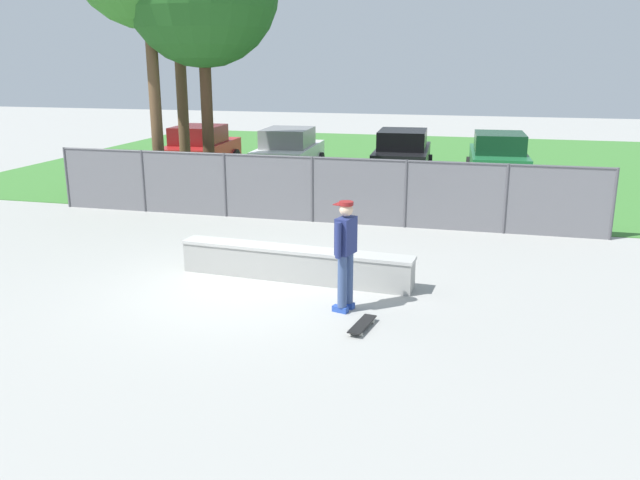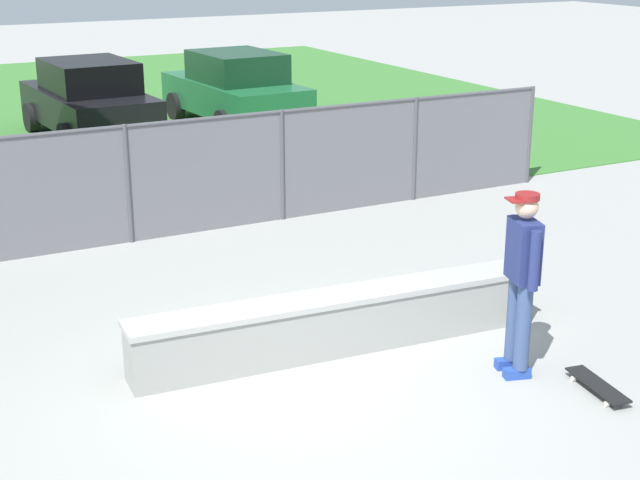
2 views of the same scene
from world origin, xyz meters
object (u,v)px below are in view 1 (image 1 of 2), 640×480
(concrete_ledge, at_px, (295,264))
(car_white, at_px, (289,151))
(car_red, at_px, (200,148))
(car_green, at_px, (498,157))
(skateboard, at_px, (362,324))
(car_black, at_px, (402,153))
(skateboarder, at_px, (346,250))

(concrete_ledge, height_order, car_white, car_white)
(car_red, bearing_deg, car_green, 1.32)
(skateboard, bearing_deg, concrete_ledge, 130.00)
(car_green, bearing_deg, car_black, 177.89)
(skateboard, relative_size, car_black, 0.19)
(car_white, xyz_separation_m, car_black, (4.04, 0.44, 0.00))
(concrete_ledge, bearing_deg, car_white, 107.55)
(car_black, bearing_deg, car_white, -173.72)
(concrete_ledge, bearing_deg, car_red, 121.81)
(car_black, height_order, car_green, same)
(car_black, xyz_separation_m, car_green, (3.26, -0.12, 0.00))
(skateboarder, bearing_deg, car_black, 93.37)
(concrete_ledge, xyz_separation_m, car_white, (-3.56, 11.26, 0.52))
(car_black, bearing_deg, skateboarder, -86.63)
(car_red, distance_m, car_green, 10.77)
(skateboarder, xyz_separation_m, car_red, (-8.27, 12.62, -0.19))
(skateboard, distance_m, car_green, 13.75)
(skateboard, xyz_separation_m, car_green, (2.08, 13.57, 0.77))
(skateboarder, xyz_separation_m, car_black, (-0.76, 12.99, -0.19))
(concrete_ledge, distance_m, skateboard, 2.60)
(car_white, bearing_deg, skateboard, -68.46)
(car_red, relative_size, car_black, 1.00)
(skateboarder, bearing_deg, car_red, 123.24)
(skateboard, bearing_deg, car_black, 94.95)
(car_red, bearing_deg, skateboarder, -56.76)
(skateboard, xyz_separation_m, car_white, (-5.23, 13.24, 0.77))
(car_red, distance_m, car_black, 7.52)
(car_red, height_order, car_green, same)
(car_white, bearing_deg, concrete_ledge, -72.45)
(skateboarder, bearing_deg, concrete_ledge, 133.96)
(concrete_ledge, height_order, car_green, car_green)
(car_red, relative_size, car_white, 1.00)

